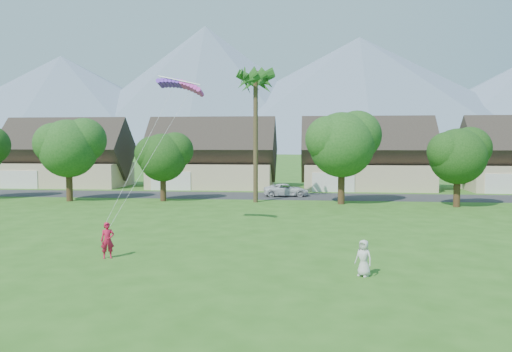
# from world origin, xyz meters

# --- Properties ---
(ground) EXTENTS (500.00, 500.00, 0.00)m
(ground) POSITION_xyz_m (0.00, 0.00, 0.00)
(ground) COLOR #2D6019
(ground) RESTS_ON ground
(street) EXTENTS (90.00, 7.00, 0.01)m
(street) POSITION_xyz_m (0.00, 34.00, 0.01)
(street) COLOR #2D2D30
(street) RESTS_ON ground
(kite_flyer) EXTENTS (0.77, 0.65, 1.80)m
(kite_flyer) POSITION_xyz_m (-6.87, 5.15, 0.90)
(kite_flyer) COLOR #B91537
(kite_flyer) RESTS_ON ground
(watcher) EXTENTS (0.92, 0.86, 1.58)m
(watcher) POSITION_xyz_m (5.37, 3.13, 0.79)
(watcher) COLOR silver
(watcher) RESTS_ON ground
(parked_car) EXTENTS (5.01, 2.93, 1.31)m
(parked_car) POSITION_xyz_m (0.64, 34.00, 0.65)
(parked_car) COLOR white
(parked_car) RESTS_ON ground
(mountain_ridge) EXTENTS (540.00, 240.00, 70.00)m
(mountain_ridge) POSITION_xyz_m (10.40, 260.00, 29.07)
(mountain_ridge) COLOR slate
(mountain_ridge) RESTS_ON ground
(houses_row) EXTENTS (72.75, 8.19, 8.86)m
(houses_row) POSITION_xyz_m (0.49, 42.99, 3.44)
(houses_row) COLOR beige
(houses_row) RESTS_ON ground
(tree_row) EXTENTS (62.27, 6.67, 8.45)m
(tree_row) POSITION_xyz_m (-1.14, 27.92, 4.89)
(tree_row) COLOR #47301C
(tree_row) RESTS_ON ground
(fan_palm) EXTENTS (3.00, 3.00, 13.80)m
(fan_palm) POSITION_xyz_m (-2.00, 28.50, 11.80)
(fan_palm) COLOR #4C3D26
(fan_palm) RESTS_ON ground
(parafoil_kite) EXTENTS (3.00, 1.11, 0.50)m
(parafoil_kite) POSITION_xyz_m (-5.09, 12.96, 9.41)
(parafoil_kite) COLOR #5C1CD5
(parafoil_kite) RESTS_ON ground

